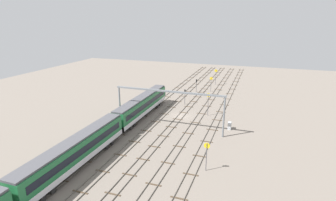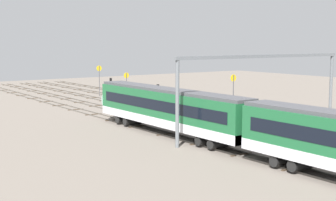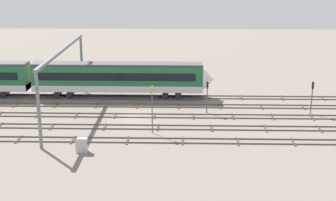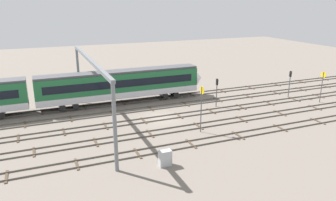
{
  "view_description": "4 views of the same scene",
  "coord_description": "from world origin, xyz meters",
  "px_view_note": "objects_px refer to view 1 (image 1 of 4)",
  "views": [
    {
      "loc": [
        -59.09,
        -17.28,
        22.7
      ],
      "look_at": [
        2.8,
        4.27,
        2.66
      ],
      "focal_mm": 29.03,
      "sensor_mm": 36.0,
      "label": 1
    },
    {
      "loc": [
        -44.89,
        38.01,
        9.91
      ],
      "look_at": [
        4.86,
        2.99,
        2.49
      ],
      "focal_mm": 52.01,
      "sensor_mm": 36.0,
      "label": 2
    },
    {
      "loc": [
        5.82,
        -59.5,
        19.51
      ],
      "look_at": [
        4.17,
        1.06,
        1.77
      ],
      "focal_mm": 53.19,
      "sensor_mm": 36.0,
      "label": 3
    },
    {
      "loc": [
        -14.64,
        -37.69,
        14.89
      ],
      "look_at": [
        1.27,
        0.89,
        2.06
      ],
      "focal_mm": 35.07,
      "sensor_mm": 36.0,
      "label": 4
    }
  ],
  "objects_px": {
    "speed_sign_mid_trackside": "(216,75)",
    "signal_light_trackside_approach": "(196,84)",
    "train": "(79,151)",
    "relay_cabinet": "(229,126)",
    "speed_sign_near_foreground": "(208,101)",
    "speed_sign_far_trackside": "(207,153)",
    "speed_sign_distant_end": "(211,82)",
    "overhead_gantry": "(169,99)",
    "signal_light_trackside_departure": "(185,95)"
  },
  "relations": [
    {
      "from": "train",
      "to": "speed_sign_distant_end",
      "type": "relative_size",
      "value": 15.8
    },
    {
      "from": "train",
      "to": "signal_light_trackside_departure",
      "type": "distance_m",
      "value": 37.2
    },
    {
      "from": "speed_sign_mid_trackside",
      "to": "signal_light_trackside_departure",
      "type": "relative_size",
      "value": 1.34
    },
    {
      "from": "signal_light_trackside_approach",
      "to": "train",
      "type": "bearing_deg",
      "value": 171.9
    },
    {
      "from": "speed_sign_mid_trackside",
      "to": "relay_cabinet",
      "type": "distance_m",
      "value": 39.88
    },
    {
      "from": "relay_cabinet",
      "to": "speed_sign_mid_trackside",
      "type": "bearing_deg",
      "value": 13.96
    },
    {
      "from": "speed_sign_far_trackside",
      "to": "speed_sign_distant_end",
      "type": "distance_m",
      "value": 47.56
    },
    {
      "from": "train",
      "to": "signal_light_trackside_approach",
      "type": "height_order",
      "value": "train"
    },
    {
      "from": "train",
      "to": "speed_sign_mid_trackside",
      "type": "bearing_deg",
      "value": -10.25
    },
    {
      "from": "overhead_gantry",
      "to": "speed_sign_mid_trackside",
      "type": "bearing_deg",
      "value": -3.42
    },
    {
      "from": "speed_sign_near_foreground",
      "to": "relay_cabinet",
      "type": "relative_size",
      "value": 3.66
    },
    {
      "from": "speed_sign_far_trackside",
      "to": "signal_light_trackside_approach",
      "type": "distance_m",
      "value": 46.23
    },
    {
      "from": "signal_light_trackside_departure",
      "to": "overhead_gantry",
      "type": "bearing_deg",
      "value": -175.19
    },
    {
      "from": "speed_sign_near_foreground",
      "to": "speed_sign_distant_end",
      "type": "distance_m",
      "value": 22.43
    },
    {
      "from": "speed_sign_far_trackside",
      "to": "overhead_gantry",
      "type": "bearing_deg",
      "value": 38.83
    },
    {
      "from": "train",
      "to": "relay_cabinet",
      "type": "distance_m",
      "value": 31.03
    },
    {
      "from": "signal_light_trackside_departure",
      "to": "speed_sign_mid_trackside",
      "type": "bearing_deg",
      "value": -9.23
    },
    {
      "from": "signal_light_trackside_departure",
      "to": "relay_cabinet",
      "type": "bearing_deg",
      "value": -134.67
    },
    {
      "from": "speed_sign_mid_trackside",
      "to": "speed_sign_far_trackside",
      "type": "height_order",
      "value": "speed_sign_mid_trackside"
    },
    {
      "from": "overhead_gantry",
      "to": "speed_sign_near_foreground",
      "type": "distance_m",
      "value": 13.26
    },
    {
      "from": "signal_light_trackside_approach",
      "to": "speed_sign_mid_trackside",
      "type": "bearing_deg",
      "value": -18.94
    },
    {
      "from": "signal_light_trackside_approach",
      "to": "signal_light_trackside_departure",
      "type": "bearing_deg",
      "value": 179.9
    },
    {
      "from": "overhead_gantry",
      "to": "signal_light_trackside_approach",
      "type": "bearing_deg",
      "value": 2.72
    },
    {
      "from": "speed_sign_distant_end",
      "to": "signal_light_trackside_approach",
      "type": "distance_m",
      "value": 4.79
    },
    {
      "from": "relay_cabinet",
      "to": "overhead_gantry",
      "type": "bearing_deg",
      "value": 109.95
    },
    {
      "from": "train",
      "to": "overhead_gantry",
      "type": "xyz_separation_m",
      "value": [
        18.59,
        -8.57,
        4.02
      ]
    },
    {
      "from": "speed_sign_distant_end",
      "to": "overhead_gantry",
      "type": "bearing_deg",
      "value": 175.38
    },
    {
      "from": "train",
      "to": "overhead_gantry",
      "type": "relative_size",
      "value": 3.21
    },
    {
      "from": "speed_sign_near_foreground",
      "to": "speed_sign_mid_trackside",
      "type": "height_order",
      "value": "speed_sign_near_foreground"
    },
    {
      "from": "speed_sign_mid_trackside",
      "to": "signal_light_trackside_approach",
      "type": "distance_m",
      "value": 12.52
    },
    {
      "from": "speed_sign_far_trackside",
      "to": "signal_light_trackside_departure",
      "type": "height_order",
      "value": "speed_sign_far_trackside"
    },
    {
      "from": "speed_sign_near_foreground",
      "to": "relay_cabinet",
      "type": "xyz_separation_m",
      "value": [
        -6.93,
        -6.03,
        -2.85
      ]
    },
    {
      "from": "signal_light_trackside_approach",
      "to": "speed_sign_near_foreground",
      "type": "bearing_deg",
      "value": -159.02
    },
    {
      "from": "speed_sign_far_trackside",
      "to": "speed_sign_distant_end",
      "type": "relative_size",
      "value": 0.99
    },
    {
      "from": "speed_sign_mid_trackside",
      "to": "speed_sign_distant_end",
      "type": "distance_m",
      "value": 9.53
    },
    {
      "from": "signal_light_trackside_approach",
      "to": "signal_light_trackside_departure",
      "type": "height_order",
      "value": "signal_light_trackside_approach"
    },
    {
      "from": "speed_sign_distant_end",
      "to": "speed_sign_far_trackside",
      "type": "bearing_deg",
      "value": -170.25
    },
    {
      "from": "speed_sign_far_trackside",
      "to": "speed_sign_mid_trackside",
      "type": "bearing_deg",
      "value": 8.26
    },
    {
      "from": "train",
      "to": "overhead_gantry",
      "type": "height_order",
      "value": "overhead_gantry"
    },
    {
      "from": "speed_sign_distant_end",
      "to": "signal_light_trackside_approach",
      "type": "bearing_deg",
      "value": 118.7
    },
    {
      "from": "train",
      "to": "speed_sign_far_trackside",
      "type": "xyz_separation_m",
      "value": [
        5.22,
        -19.32,
        0.42
      ]
    },
    {
      "from": "train",
      "to": "relay_cabinet",
      "type": "bearing_deg",
      "value": -42.03
    },
    {
      "from": "speed_sign_mid_trackside",
      "to": "signal_light_trackside_departure",
      "type": "bearing_deg",
      "value": 170.77
    },
    {
      "from": "speed_sign_distant_end",
      "to": "speed_sign_near_foreground",
      "type": "bearing_deg",
      "value": -171.21
    },
    {
      "from": "overhead_gantry",
      "to": "speed_sign_far_trackside",
      "type": "distance_m",
      "value": 17.53
    },
    {
      "from": "speed_sign_near_foreground",
      "to": "relay_cabinet",
      "type": "bearing_deg",
      "value": -138.96
    },
    {
      "from": "speed_sign_near_foreground",
      "to": "speed_sign_distant_end",
      "type": "xyz_separation_m",
      "value": [
        22.16,
        3.43,
        -0.48
      ]
    },
    {
      "from": "train",
      "to": "signal_light_trackside_departure",
      "type": "relative_size",
      "value": 18.12
    },
    {
      "from": "speed_sign_mid_trackside",
      "to": "relay_cabinet",
      "type": "relative_size",
      "value": 3.65
    },
    {
      "from": "speed_sign_near_foreground",
      "to": "speed_sign_mid_trackside",
      "type": "xyz_separation_m",
      "value": [
        31.67,
        3.56,
        0.04
      ]
    }
  ]
}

